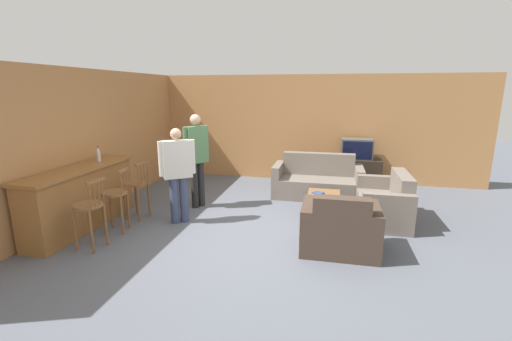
{
  "coord_description": "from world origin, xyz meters",
  "views": [
    {
      "loc": [
        1.1,
        -4.87,
        2.22
      ],
      "look_at": [
        -0.15,
        0.84,
        0.85
      ],
      "focal_mm": 24.0,
      "sensor_mm": 36.0,
      "label": 1
    }
  ],
  "objects": [
    {
      "name": "wall_back",
      "position": [
        0.0,
        3.67,
        1.3
      ],
      "size": [
        9.4,
        0.08,
        2.6
      ],
      "color": "#B27A47",
      "rests_on": "ground_plane"
    },
    {
      "name": "coffee_table",
      "position": [
        1.03,
        1.14,
        0.32
      ],
      "size": [
        0.58,
        0.94,
        0.37
      ],
      "color": "brown",
      "rests_on": "ground_plane"
    },
    {
      "name": "tv_unit",
      "position": [
        1.71,
        3.31,
        0.33
      ],
      "size": [
        1.15,
        0.52,
        0.66
      ],
      "color": "#2D2319",
      "rests_on": "ground_plane"
    },
    {
      "name": "armchair_near",
      "position": [
        1.29,
        -0.26,
        0.32
      ],
      "size": [
        1.06,
        0.83,
        0.87
      ],
      "color": "#423328",
      "rests_on": "ground_plane"
    },
    {
      "name": "bottle",
      "position": [
        -2.8,
        0.21,
        1.14
      ],
      "size": [
        0.06,
        0.06,
        0.27
      ],
      "color": "silver",
      "rests_on": "bar_counter"
    },
    {
      "name": "bar_chair_far",
      "position": [
        -2.18,
        0.31,
        0.57
      ],
      "size": [
        0.46,
        0.46,
        1.03
      ],
      "color": "brown",
      "rests_on": "ground_plane"
    },
    {
      "name": "ground_plane",
      "position": [
        0.0,
        0.0,
        0.0
      ],
      "size": [
        24.0,
        24.0,
        0.0
      ],
      "primitive_type": "plane",
      "color": "#565B66"
    },
    {
      "name": "book_on_table",
      "position": [
        0.93,
        1.26,
        0.38
      ],
      "size": [
        0.24,
        0.23,
        0.02
      ],
      "color": "navy",
      "rests_on": "coffee_table"
    },
    {
      "name": "person_by_window",
      "position": [
        -1.37,
        1.12,
        1.02
      ],
      "size": [
        0.38,
        0.48,
        1.79
      ],
      "color": "black",
      "rests_on": "ground_plane"
    },
    {
      "name": "wall_left",
      "position": [
        -3.16,
        1.34,
        1.3
      ],
      "size": [
        0.08,
        8.67,
        2.6
      ],
      "color": "#B27A47",
      "rests_on": "ground_plane"
    },
    {
      "name": "couch_far",
      "position": [
        0.87,
        2.3,
        0.32
      ],
      "size": [
        1.85,
        0.87,
        0.9
      ],
      "color": "#70665B",
      "rests_on": "ground_plane"
    },
    {
      "name": "loveseat_right",
      "position": [
        2.09,
        1.11,
        0.31
      ],
      "size": [
        0.8,
        1.35,
        0.86
      ],
      "color": "#70665B",
      "rests_on": "ground_plane"
    },
    {
      "name": "person_by_counter",
      "position": [
        -1.37,
        0.28,
        0.91
      ],
      "size": [
        0.51,
        0.42,
        1.62
      ],
      "color": "#384260",
      "rests_on": "ground_plane"
    },
    {
      "name": "tv",
      "position": [
        1.71,
        3.31,
        0.89
      ],
      "size": [
        0.71,
        0.43,
        0.48
      ],
      "color": "#4C4C4C",
      "rests_on": "tv_unit"
    },
    {
      "name": "bar_counter",
      "position": [
        -2.82,
        -0.28,
        0.52
      ],
      "size": [
        0.55,
        2.19,
        1.02
      ],
      "color": "brown",
      "rests_on": "ground_plane"
    },
    {
      "name": "bar_chair_mid",
      "position": [
        -2.18,
        -0.3,
        0.57
      ],
      "size": [
        0.48,
        0.48,
        1.03
      ],
      "color": "brown",
      "rests_on": "ground_plane"
    },
    {
      "name": "bar_chair_near",
      "position": [
        -2.18,
        -0.91,
        0.57
      ],
      "size": [
        0.43,
        0.43,
        1.03
      ],
      "color": "brown",
      "rests_on": "ground_plane"
    }
  ]
}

